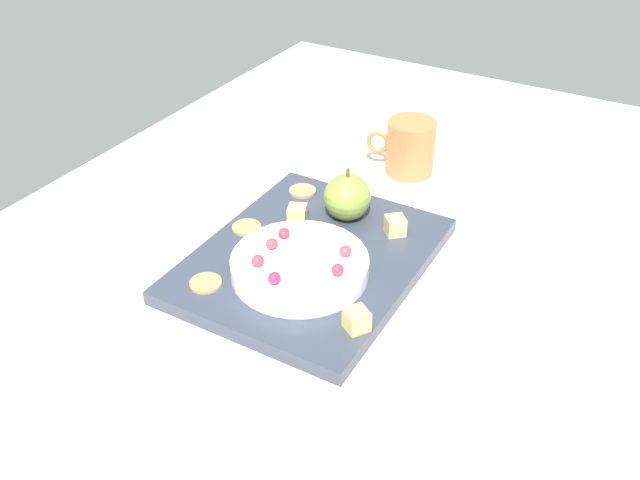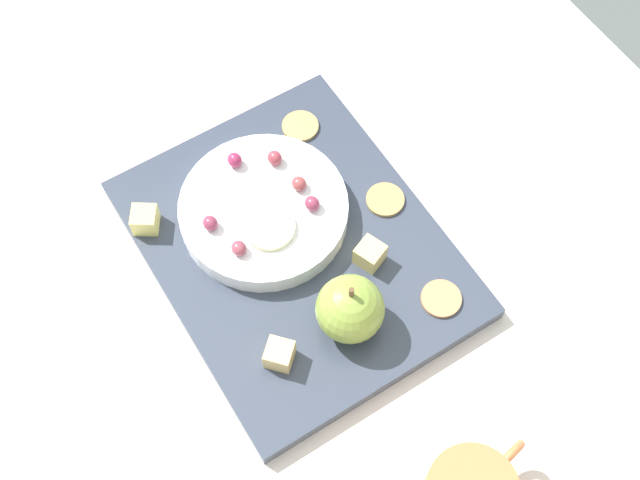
% 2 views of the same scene
% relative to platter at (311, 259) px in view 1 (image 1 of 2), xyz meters
% --- Properties ---
extents(table, '(1.46, 0.97, 0.04)m').
position_rel_platter_xyz_m(table, '(0.04, -0.01, -0.03)').
color(table, silver).
rests_on(table, ground).
extents(platter, '(0.35, 0.28, 0.02)m').
position_rel_platter_xyz_m(platter, '(0.00, 0.00, 0.00)').
color(platter, '#333A49').
rests_on(platter, table).
extents(serving_dish, '(0.18, 0.18, 0.02)m').
position_rel_platter_xyz_m(serving_dish, '(-0.05, -0.01, 0.02)').
color(serving_dish, white).
rests_on(serving_dish, platter).
extents(apple_whole, '(0.07, 0.07, 0.07)m').
position_rel_platter_xyz_m(apple_whole, '(0.10, 0.00, 0.04)').
color(apple_whole, olive).
rests_on(apple_whole, platter).
extents(apple_stem, '(0.01, 0.01, 0.01)m').
position_rel_platter_xyz_m(apple_stem, '(0.10, 0.00, 0.08)').
color(apple_stem, brown).
rests_on(apple_stem, apple_whole).
extents(cheese_cube_0, '(0.03, 0.03, 0.03)m').
position_rel_platter_xyz_m(cheese_cube_0, '(0.06, 0.06, 0.02)').
color(cheese_cube_0, '#EAD078').
rests_on(cheese_cube_0, platter).
extents(cheese_cube_1, '(0.04, 0.04, 0.03)m').
position_rel_platter_xyz_m(cheese_cube_1, '(-0.10, -0.12, 0.02)').
color(cheese_cube_1, '#E1D16E').
rests_on(cheese_cube_1, platter).
extents(cheese_cube_2, '(0.04, 0.04, 0.03)m').
position_rel_platter_xyz_m(cheese_cube_2, '(0.10, -0.08, 0.02)').
color(cheese_cube_2, '#E9C67A').
rests_on(cheese_cube_2, platter).
extents(cracker_0, '(0.04, 0.04, 0.00)m').
position_rel_platter_xyz_m(cracker_0, '(0.01, 0.11, 0.01)').
color(cracker_0, tan).
rests_on(cracker_0, platter).
extents(cracker_1, '(0.04, 0.04, 0.00)m').
position_rel_platter_xyz_m(cracker_1, '(0.13, 0.09, 0.01)').
color(cracker_1, tan).
rests_on(cracker_1, platter).
extents(cracker_2, '(0.04, 0.04, 0.00)m').
position_rel_platter_xyz_m(cracker_2, '(-0.12, 0.08, 0.01)').
color(cracker_2, tan).
rests_on(cracker_2, platter).
extents(grape_0, '(0.02, 0.02, 0.02)m').
position_rel_platter_xyz_m(grape_0, '(-0.05, -0.07, 0.04)').
color(grape_0, '#87314A').
rests_on(grape_0, serving_dish).
extents(grape_1, '(0.02, 0.02, 0.01)m').
position_rel_platter_xyz_m(grape_1, '(-0.04, 0.03, 0.04)').
color(grape_1, '#923E40').
rests_on(grape_1, serving_dish).
extents(grape_2, '(0.02, 0.02, 0.02)m').
position_rel_platter_xyz_m(grape_2, '(-0.10, -0.01, 0.04)').
color(grape_2, '#95284D').
rests_on(grape_2, serving_dish).
extents(grape_3, '(0.02, 0.02, 0.01)m').
position_rel_platter_xyz_m(grape_3, '(-0.01, -0.06, 0.04)').
color(grape_3, '#923E4C').
rests_on(grape_3, serving_dish).
extents(grape_4, '(0.02, 0.02, 0.02)m').
position_rel_platter_xyz_m(grape_4, '(-0.08, 0.03, 0.04)').
color(grape_4, '#9A3743').
rests_on(grape_4, serving_dish).
extents(grape_5, '(0.02, 0.02, 0.01)m').
position_rel_platter_xyz_m(grape_5, '(-0.02, 0.03, 0.04)').
color(grape_5, '#863149').
rests_on(grape_5, serving_dish).
extents(apple_slice_0, '(0.05, 0.05, 0.01)m').
position_rel_platter_xyz_m(apple_slice_0, '(-0.02, -0.02, 0.04)').
color(apple_slice_0, beige).
rests_on(apple_slice_0, serving_dish).
extents(cup, '(0.08, 0.11, 0.09)m').
position_rel_platter_xyz_m(cup, '(0.30, -0.01, 0.04)').
color(cup, '#E17241').
rests_on(cup, table).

